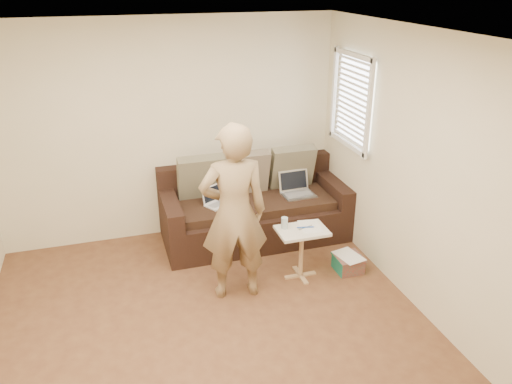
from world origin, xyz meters
The scene contains 17 objects.
floor centered at (0.00, 0.00, 0.00)m, with size 4.50×4.50×0.00m, color #54311F.
ceiling centered at (0.00, 0.00, 2.60)m, with size 4.50×4.50×0.00m, color white.
wall_back centered at (0.00, 2.25, 1.30)m, with size 4.00×4.00×0.00m, color beige.
wall_right centered at (2.00, 0.00, 1.30)m, with size 4.50×4.50×0.00m, color beige.
window_blinds centered at (1.95, 1.50, 1.70)m, with size 0.12×0.88×1.08m, color white, non-canonical shape.
sofa centered at (0.90, 1.77, 0.42)m, with size 2.20×0.95×0.85m, color black, non-canonical shape.
pillow_left centered at (0.30, 1.99, 0.79)m, with size 0.55×0.14×0.55m, color #67604C, non-canonical shape.
pillow_mid centered at (0.85, 1.97, 0.79)m, with size 0.55×0.14×0.55m, color brown, non-canonical shape.
pillow_right centered at (1.45, 1.98, 0.79)m, with size 0.55×0.14×0.55m, color #67604C, non-canonical shape.
laptop_silver centered at (1.44, 1.71, 0.52)m, with size 0.38×0.28×0.26m, color #B7BABC, non-canonical shape.
laptop_white centered at (0.45, 1.73, 0.52)m, with size 0.29×0.21×0.21m, color white, non-canonical shape.
person centered at (0.37, 0.71, 0.90)m, with size 0.66×0.45×1.81m, color olive.
side_table centered at (1.11, 0.79, 0.28)m, with size 0.52×0.36×0.57m, color silver, non-canonical shape.
drinking_glass centered at (0.95, 0.88, 0.63)m, with size 0.07×0.07×0.12m, color silver, non-canonical shape.
scissors centered at (1.16, 0.81, 0.58)m, with size 0.18×0.10×0.02m, color silver, non-canonical shape.
paper_on_table centered at (1.22, 0.83, 0.57)m, with size 0.21×0.30×0.00m, color white, non-canonical shape.
striped_box centered at (1.65, 0.75, 0.09)m, with size 0.30×0.30×0.19m, color red, non-canonical shape.
Camera 1 is at (-0.72, -3.50, 3.03)m, focal length 35.52 mm.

